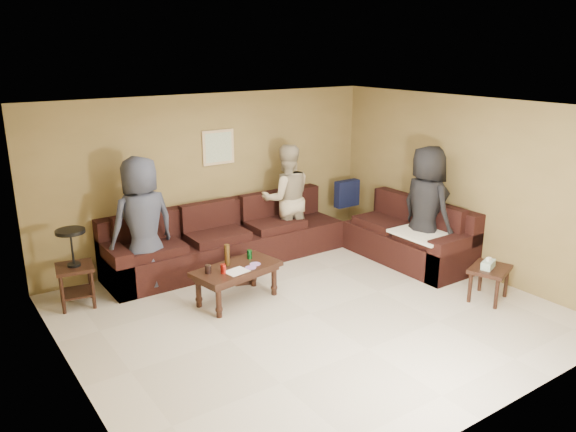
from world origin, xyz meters
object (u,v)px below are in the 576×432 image
(person_middle, at_px, (286,199))
(person_right, at_px, (426,208))
(coffee_table, at_px, (236,272))
(person_left, at_px, (143,224))
(end_table_left, at_px, (74,266))
(side_table_right, at_px, (489,272))
(waste_bin, at_px, (243,270))
(sectional_sofa, at_px, (294,242))

(person_middle, bearing_deg, person_right, 144.12)
(coffee_table, relative_size, person_middle, 0.70)
(person_left, bearing_deg, end_table_left, -5.53)
(coffee_table, distance_m, side_table_right, 3.24)
(waste_bin, relative_size, person_right, 0.19)
(end_table_left, bearing_deg, coffee_table, -30.77)
(side_table_right, bearing_deg, waste_bin, 135.04)
(end_table_left, xyz_separation_m, side_table_right, (4.41, -2.84, -0.14))
(sectional_sofa, height_order, coffee_table, sectional_sofa)
(sectional_sofa, xyz_separation_m, person_right, (1.47, -1.23, 0.58))
(waste_bin, bearing_deg, side_table_right, -44.96)
(sectional_sofa, relative_size, person_middle, 2.71)
(side_table_right, height_order, waste_bin, side_table_right)
(person_left, xyz_separation_m, person_right, (3.65, -1.59, 0.00))
(coffee_table, xyz_separation_m, side_table_right, (2.68, -1.81, -0.01))
(coffee_table, distance_m, end_table_left, 2.01)
(sectional_sofa, distance_m, coffee_table, 1.54)
(waste_bin, bearing_deg, coffee_table, -127.66)
(side_table_right, bearing_deg, person_middle, 109.92)
(person_middle, bearing_deg, coffee_table, 55.15)
(end_table_left, relative_size, person_right, 0.56)
(person_middle, bearing_deg, waste_bin, 48.41)
(coffee_table, distance_m, person_left, 1.41)
(waste_bin, xyz_separation_m, person_right, (2.47, -1.04, 0.74))
(person_middle, relative_size, person_right, 0.94)
(side_table_right, bearing_deg, sectional_sofa, 117.68)
(sectional_sofa, relative_size, end_table_left, 4.60)
(end_table_left, relative_size, person_left, 0.56)
(coffee_table, relative_size, waste_bin, 3.55)
(sectional_sofa, xyz_separation_m, person_middle, (0.22, 0.51, 0.53))
(end_table_left, relative_size, person_middle, 0.59)
(waste_bin, distance_m, person_middle, 1.56)
(waste_bin, bearing_deg, person_right, -22.74)
(side_table_right, bearing_deg, person_right, 82.56)
(sectional_sofa, relative_size, person_right, 2.56)
(sectional_sofa, distance_m, side_table_right, 2.82)
(coffee_table, bearing_deg, side_table_right, -34.06)
(side_table_right, relative_size, person_right, 0.36)
(sectional_sofa, xyz_separation_m, person_left, (-2.18, 0.36, 0.58))
(sectional_sofa, height_order, side_table_right, sectional_sofa)
(end_table_left, height_order, person_middle, person_middle)
(waste_bin, bearing_deg, sectional_sofa, 10.97)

